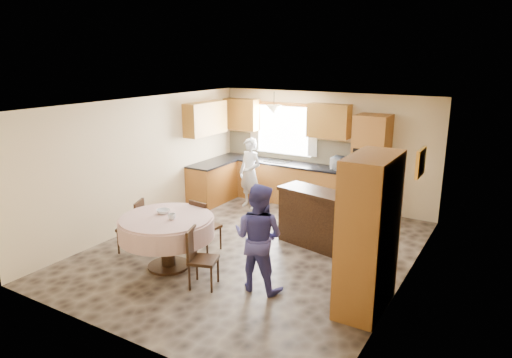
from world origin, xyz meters
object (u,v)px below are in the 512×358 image
object	(u,v)px
chair_back	(203,224)
chair_right	(199,255)
cupboard	(369,234)
sideboard	(315,220)
dining_table	(167,228)
person_dining	(258,237)
oven_tower	(370,167)
person_sink	(250,173)
chair_left	(135,223)

from	to	relation	value
chair_back	chair_right	distance (m)	1.20
chair_back	chair_right	size ratio (longest dim) A/B	1.05
cupboard	sideboard	bearing A→B (deg)	132.09
dining_table	person_dining	bearing A→B (deg)	5.39
dining_table	chair_right	bearing A→B (deg)	-16.26
oven_tower	chair_back	bearing A→B (deg)	-120.06
person_sink	person_dining	distance (m)	3.66
chair_back	person_dining	bearing A→B (deg)	162.88
dining_table	oven_tower	bearing A→B (deg)	63.54
cupboard	person_sink	size ratio (longest dim) A/B	1.34
chair_left	person_dining	world-z (taller)	person_dining
cupboard	person_sink	distance (m)	4.46
cupboard	person_sink	xyz separation A→B (m)	(-3.49, 2.77, -0.26)
dining_table	chair_back	world-z (taller)	chair_back
cupboard	chair_right	bearing A→B (deg)	-163.35
oven_tower	chair_back	world-z (taller)	oven_tower
person_sink	person_dining	world-z (taller)	person_dining
dining_table	chair_right	world-z (taller)	chair_right
oven_tower	sideboard	world-z (taller)	oven_tower
oven_tower	sideboard	xyz separation A→B (m)	(-0.34, -1.96, -0.59)
oven_tower	sideboard	bearing A→B (deg)	-99.78
sideboard	person_sink	xyz separation A→B (m)	(-2.08, 1.21, 0.30)
chair_left	chair_back	bearing A→B (deg)	96.19
chair_back	person_dining	world-z (taller)	person_dining
oven_tower	person_sink	size ratio (longest dim) A/B	1.37
oven_tower	chair_left	world-z (taller)	oven_tower
oven_tower	cupboard	bearing A→B (deg)	-73.09
sideboard	person_sink	world-z (taller)	person_sink
chair_right	oven_tower	bearing A→B (deg)	-34.80
cupboard	chair_right	size ratio (longest dim) A/B	2.36
chair_back	chair_right	bearing A→B (deg)	130.04
sideboard	dining_table	distance (m)	2.59
dining_table	person_dining	xyz separation A→B (m)	(1.57, 0.15, 0.12)
dining_table	person_dining	size ratio (longest dim) A/B	0.94
chair_left	person_sink	world-z (taller)	person_sink
person_sink	dining_table	bearing A→B (deg)	-70.14
chair_left	chair_right	distance (m)	1.75
sideboard	cupboard	xyz separation A→B (m)	(1.41, -1.56, 0.57)
person_dining	person_sink	bearing A→B (deg)	-59.16
person_dining	chair_back	bearing A→B (deg)	-25.50
chair_right	person_dining	bearing A→B (deg)	-82.97
cupboard	dining_table	size ratio (longest dim) A/B	1.41
cupboard	person_dining	xyz separation A→B (m)	(-1.47, -0.29, -0.26)
person_sink	person_dining	size ratio (longest dim) A/B	0.99
oven_tower	cupboard	distance (m)	3.68
sideboard	person_dining	size ratio (longest dim) A/B	0.85
cupboard	person_dining	size ratio (longest dim) A/B	1.33
chair_right	person_sink	world-z (taller)	person_sink
sideboard	person_dining	distance (m)	1.88
cupboard	chair_left	world-z (taller)	cupboard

